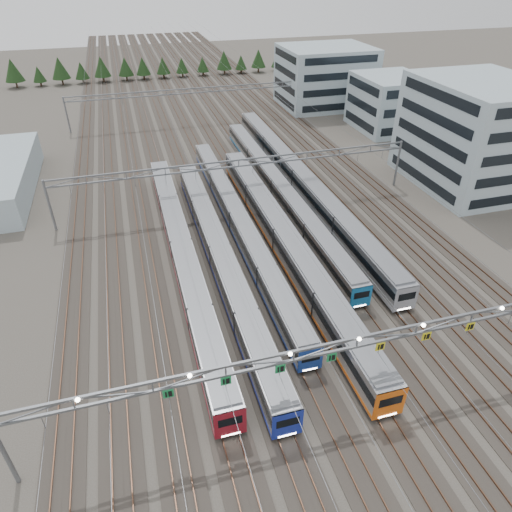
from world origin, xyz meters
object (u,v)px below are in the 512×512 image
object	(u,v)px
train_c	(238,221)
train_f	(300,179)
train_b	(220,256)
train_a	(182,251)
train_d	(284,239)
gantry_far	(191,95)
depot_bldg_north	(325,77)
west_shed	(0,178)
depot_bldg_south	(476,134)
gantry_mid	(239,169)
gantry_near	(357,345)
depot_bldg_mid	(390,103)
train_e	(278,188)

from	to	relation	value
train_c	train_f	distance (m)	17.17
train_b	train_a	bearing A→B (deg)	152.01
train_d	train_a	bearing A→B (deg)	175.25
gantry_far	train_c	bearing A→B (deg)	-92.43
train_b	train_c	xyz separation A→B (m)	(4.50, 8.40, -0.13)
train_d	depot_bldg_north	bearing A→B (deg)	62.81
train_c	west_shed	size ratio (longest dim) A/B	1.88
depot_bldg_south	depot_bldg_north	bearing A→B (deg)	95.51
train_b	train_c	world-z (taller)	train_b
train_b	train_f	bearing A→B (deg)	46.57
train_f	gantry_far	bearing A→B (deg)	104.86
train_d	gantry_mid	distance (m)	15.88
train_c	gantry_near	xyz separation A→B (m)	(2.20, -32.10, 5.20)
depot_bldg_north	depot_bldg_south	bearing A→B (deg)	-84.49
depot_bldg_mid	depot_bldg_north	bearing A→B (deg)	106.64
train_d	depot_bldg_mid	distance (m)	58.96
train_b	train_d	xyz separation A→B (m)	(9.00, 1.27, 0.19)
gantry_near	depot_bldg_north	size ratio (longest dim) A/B	2.56
gantry_mid	depot_bldg_mid	distance (m)	50.68
train_d	west_shed	bearing A→B (deg)	141.91
train_a	train_b	bearing A→B (deg)	-27.99
train_d	train_c	bearing A→B (deg)	122.26
depot_bldg_north	gantry_far	bearing A→B (deg)	-172.19
west_shed	train_d	bearing A→B (deg)	-38.09
train_c	depot_bldg_mid	xyz separation A→B (m)	(44.44, 36.09, 3.91)
train_a	train_f	world-z (taller)	train_f
train_d	gantry_near	xyz separation A→B (m)	(-2.30, -24.97, 4.88)
train_f	gantry_mid	world-z (taller)	gantry_mid
train_c	depot_bldg_mid	world-z (taller)	depot_bldg_mid
train_c	train_b	bearing A→B (deg)	-118.18
gantry_near	west_shed	size ratio (longest dim) A/B	1.88
train_b	train_d	world-z (taller)	train_d
train_a	train_b	xyz separation A→B (m)	(4.50, -2.39, -0.04)
train_e	gantry_far	xyz separation A→B (m)	(-6.75, 44.47, 4.46)
train_c	gantry_far	world-z (taller)	gantry_far
train_c	train_e	distance (m)	12.41
depot_bldg_south	gantry_near	bearing A→B (deg)	-137.07
train_a	depot_bldg_south	bearing A→B (deg)	12.82
train_c	train_d	world-z (taller)	train_d
gantry_mid	train_d	bearing A→B (deg)	-81.55
train_e	train_b	bearing A→B (deg)	-128.54
gantry_near	gantry_far	world-z (taller)	gantry_near
depot_bldg_south	train_d	bearing A→B (deg)	-161.40
depot_bldg_south	west_shed	distance (m)	80.49
train_f	gantry_near	size ratio (longest dim) A/B	1.19
gantry_mid	depot_bldg_north	distance (m)	61.34
gantry_near	west_shed	distance (m)	67.59
train_b	gantry_far	world-z (taller)	gantry_far
gantry_far	train_e	bearing A→B (deg)	-81.37
train_a	depot_bldg_south	xyz separation A→B (m)	(51.94, 11.82, 6.60)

